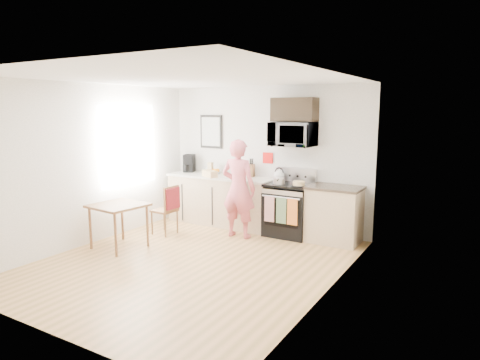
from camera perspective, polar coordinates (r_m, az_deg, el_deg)
The scene contains 28 objects.
floor at distance 6.31m, azimuth -6.41°, elevation -10.91°, with size 4.60×4.60×0.00m, color olive.
back_wall at distance 7.92m, azimuth 3.46°, elevation 2.98°, with size 4.00×0.04×2.60m, color beige.
front_wall at distance 4.41m, azimuth -25.00°, elevation -3.05°, with size 4.00×0.04×2.60m, color beige.
left_wall at distance 7.36m, azimuth -19.17°, elevation 1.99°, with size 0.04×4.60×2.60m, color beige.
right_wall at distance 5.05m, azimuth 11.80°, elevation -0.87°, with size 0.04×4.60×2.60m, color beige.
ceiling at distance 5.93m, azimuth -6.88°, elevation 13.37°, with size 4.00×4.60×0.04m, color white.
window at distance 7.84m, azimuth -14.64°, elevation 4.47°, with size 0.06×1.40×1.50m.
cabinet_left at distance 8.20m, azimuth -2.55°, elevation -2.81°, with size 2.10×0.60×0.90m, color tan.
countertop_left at distance 8.11m, azimuth -2.57°, elevation 0.44°, with size 2.14×0.64×0.04m, color silver.
cabinet_right at distance 7.26m, azimuth 12.43°, elevation -4.64°, with size 0.84×0.60×0.90m, color tan.
countertop_right at distance 7.16m, azimuth 12.56°, elevation -0.99°, with size 0.88×0.64×0.04m, color black.
range at distance 7.51m, azimuth 6.55°, elevation -4.10°, with size 0.76×0.70×1.16m.
microwave at distance 7.42m, azimuth 7.07°, elevation 6.06°, with size 0.76×0.51×0.42m, color silver.
upper_cabinet at distance 7.45m, azimuth 7.28°, elevation 9.30°, with size 0.76×0.35×0.40m, color black.
wall_art at distance 8.48m, azimuth -3.87°, elevation 6.45°, with size 0.50×0.04×0.65m.
wall_trivet at distance 7.89m, azimuth 3.73°, elevation 2.95°, with size 0.20×0.02×0.20m, color red.
person at distance 7.29m, azimuth -0.20°, elevation -1.16°, with size 0.62×0.41×1.69m, color #C0344D.
dining_table at distance 7.02m, azimuth -15.92°, elevation -3.78°, with size 0.75×0.75×0.71m.
chair at distance 7.55m, azimuth -9.39°, elevation -3.12°, with size 0.42×0.38×0.87m.
knife_block at distance 7.96m, azimuth 1.47°, elevation 1.27°, with size 0.11×0.15×0.24m, color brown.
utensil_crock at distance 8.17m, azimuth -0.54°, elevation 1.63°, with size 0.12×0.12×0.35m.
fruit_bowl at distance 8.31m, azimuth -3.29°, elevation 1.08°, with size 0.29×0.29×0.11m.
milk_carton at distance 8.35m, azimuth -3.96°, elevation 1.60°, with size 0.09×0.09×0.22m, color tan.
coffee_maker at distance 8.65m, azimuth -6.83°, elevation 2.17°, with size 0.27×0.32×0.35m.
bread_bag at distance 7.98m, azimuth -4.05°, elevation 0.85°, with size 0.33×0.15×0.12m, color tan.
cake at distance 7.16m, azimuth 7.84°, elevation -0.50°, with size 0.24×0.24×0.08m.
kettle at distance 7.61m, azimuth 5.24°, elevation 0.64°, with size 0.19×0.19×0.24m.
pot at distance 7.32m, azimuth 5.21°, elevation -0.11°, with size 0.21×0.35×0.11m.
Camera 1 is at (3.58, -4.71, 2.18)m, focal length 32.00 mm.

